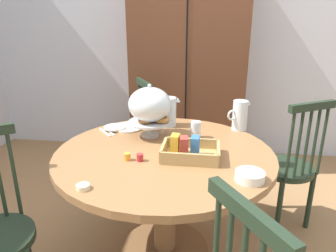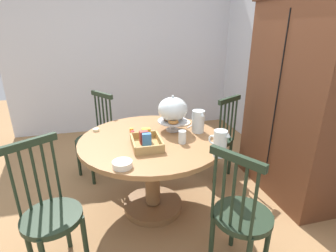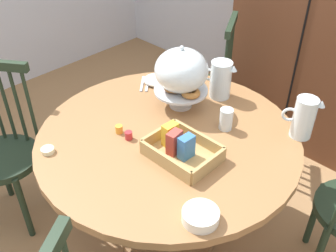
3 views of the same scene
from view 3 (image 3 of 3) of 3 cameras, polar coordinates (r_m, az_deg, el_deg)
name	(u,v)px [view 3 (image 3 of 3)]	position (r m, az deg, el deg)	size (l,w,h in m)	color
ground_plane	(185,250)	(2.31, 2.48, -17.75)	(10.00, 10.00, 0.00)	#997047
wooden_armoire	(327,8)	(2.87, 22.32, 15.71)	(1.18, 0.60, 1.96)	brown
dining_table	(168,166)	(1.99, 0.00, -5.83)	(1.26, 1.26, 0.74)	olive
windsor_chair_facing_door	(206,90)	(2.77, 5.59, 5.31)	(0.45, 0.45, 0.97)	#1E2D1E
windsor_chair_far_side	(6,155)	(2.36, -22.79, -4.00)	(0.46, 0.46, 0.97)	#1E2D1E
pastry_stand_with_dome	(181,73)	(1.96, 1.97, 7.87)	(0.28, 0.28, 0.34)	silver
orange_juice_pitcher	(303,119)	(1.90, 19.28, 0.92)	(0.17, 0.12, 0.20)	silver
milk_pitcher	(220,81)	(2.12, 7.72, 6.56)	(0.20, 0.11, 0.21)	silver
cereal_basket	(180,148)	(1.72, 1.83, -3.30)	(0.32, 0.24, 0.12)	tan
china_plate_large	(172,84)	(2.25, 0.53, 6.21)	(0.22, 0.22, 0.01)	white
china_plate_small	(157,80)	(2.27, -1.65, 6.81)	(0.15, 0.15, 0.01)	white
cereal_bowl	(201,216)	(1.47, 4.81, -13.06)	(0.14, 0.14, 0.04)	white
drinking_glass	(226,119)	(1.89, 8.54, 1.01)	(0.06, 0.06, 0.11)	silver
butter_dish	(48,150)	(1.83, -17.29, -3.43)	(0.06, 0.06, 0.02)	beige
jam_jar_strawberry	(129,135)	(1.83, -5.81, -1.38)	(0.04, 0.04, 0.04)	#B7282D
jam_jar_apricot	(119,129)	(1.87, -7.22, -0.46)	(0.04, 0.04, 0.04)	orange
table_knife	(147,84)	(2.26, -3.05, 6.22)	(0.17, 0.01, 0.01)	silver
dinner_fork	(142,84)	(2.26, -3.81, 6.23)	(0.17, 0.01, 0.01)	silver
soup_spoon	(196,85)	(2.25, 4.12, 6.05)	(0.17, 0.01, 0.01)	silver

